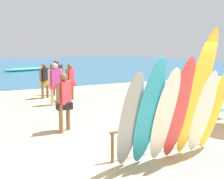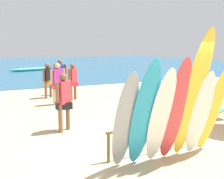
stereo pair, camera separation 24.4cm
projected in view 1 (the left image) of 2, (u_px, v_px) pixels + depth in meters
ground at (35, 82)px, 18.77m from camera, size 60.00×60.00×0.00m
ocean_water at (6, 66)px, 33.68m from camera, size 60.00×40.00×0.02m
surfboard_rack at (161, 130)px, 6.34m from camera, size 2.59×0.07×0.69m
surfboard_grey_0 at (130, 121)px, 5.37m from camera, size 0.50×0.68×1.99m
surfboard_teal_1 at (149, 114)px, 5.46m from camera, size 0.64×0.80×2.23m
surfboard_white_2 at (165, 116)px, 5.64m from camera, size 0.55×0.72×2.04m
surfboard_red_3 at (179, 110)px, 5.77m from camera, size 0.54×0.74×2.24m
surfboard_yellow_4 at (196, 96)px, 5.83m from camera, size 0.57×0.96×2.79m
surfboard_white_5 at (202, 113)px, 6.12m from camera, size 0.53×0.71×1.94m
surfboard_yellow_6 at (214, 110)px, 6.36m from camera, size 0.50×0.70×1.94m
beachgoer_photographing at (64, 98)px, 7.86m from camera, size 0.53×0.42×1.67m
beachgoer_midbeach at (57, 75)px, 13.68m from camera, size 0.58×0.42×1.75m
beachgoer_by_water at (70, 79)px, 12.37m from camera, size 0.50×0.43×1.64m
beachgoer_strolling at (55, 81)px, 11.39m from camera, size 0.64×0.32×1.72m
beachgoer_near_rack at (45, 78)px, 12.85m from camera, size 0.52×0.41×1.62m
beach_chair_red at (194, 109)px, 8.86m from camera, size 0.57×0.70×0.83m
beach_chair_blue at (176, 101)px, 10.09m from camera, size 0.63×0.77×0.82m
beach_chair_striped at (214, 105)px, 9.56m from camera, size 0.55×0.78×0.79m
distant_boat at (25, 69)px, 26.74m from camera, size 4.40×2.04×0.35m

